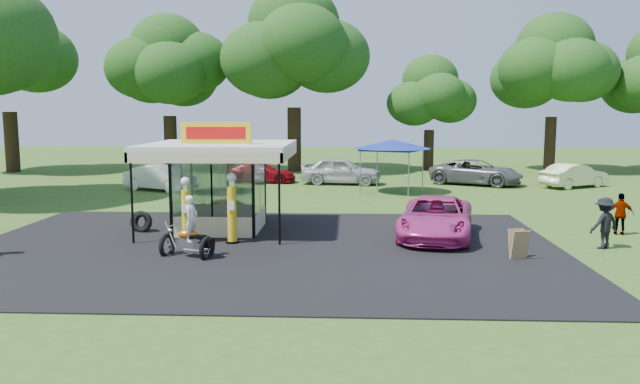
% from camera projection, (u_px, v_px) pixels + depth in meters
% --- Properties ---
extents(ground, '(120.00, 120.00, 0.00)m').
position_uv_depth(ground, '(253.00, 263.00, 19.00)').
color(ground, '#30551A').
rests_on(ground, ground).
extents(asphalt_apron, '(20.00, 14.00, 0.04)m').
position_uv_depth(asphalt_apron, '(262.00, 248.00, 20.98)').
color(asphalt_apron, black).
rests_on(asphalt_apron, ground).
extents(gas_station_kiosk, '(5.40, 5.40, 4.18)m').
position_uv_depth(gas_station_kiosk, '(220.00, 185.00, 23.81)').
color(gas_station_kiosk, white).
rests_on(gas_station_kiosk, ground).
extents(gas_pump_left, '(0.44, 0.44, 2.36)m').
position_uv_depth(gas_pump_left, '(186.00, 212.00, 21.38)').
color(gas_pump_left, black).
rests_on(gas_pump_left, ground).
extents(gas_pump_right, '(0.47, 0.47, 2.50)m').
position_uv_depth(gas_pump_right, '(232.00, 210.00, 21.51)').
color(gas_pump_right, black).
rests_on(gas_pump_right, ground).
extents(motorcycle, '(1.82, 1.27, 2.07)m').
position_uv_depth(motorcycle, '(190.00, 233.00, 19.53)').
color(motorcycle, black).
rests_on(motorcycle, ground).
extents(spare_tires, '(1.01, 0.70, 0.84)m').
position_uv_depth(spare_tires, '(141.00, 222.00, 23.67)').
color(spare_tires, black).
rests_on(spare_tires, ground).
extents(a_frame_sign, '(0.57, 0.57, 0.95)m').
position_uv_depth(a_frame_sign, '(519.00, 245.00, 19.31)').
color(a_frame_sign, '#593819').
rests_on(a_frame_sign, ground).
extents(kiosk_car, '(2.82, 1.13, 0.96)m').
position_uv_depth(kiosk_car, '(232.00, 209.00, 26.16)').
color(kiosk_car, gold).
rests_on(kiosk_car, ground).
extents(pink_sedan, '(3.49, 5.78, 1.50)m').
position_uv_depth(pink_sedan, '(436.00, 218.00, 22.54)').
color(pink_sedan, '#CE388E').
rests_on(pink_sedan, ground).
extents(spectator_east_a, '(1.29, 1.08, 1.73)m').
position_uv_depth(spectator_east_a, '(604.00, 223.00, 20.85)').
color(spectator_east_a, black).
rests_on(spectator_east_a, ground).
extents(spectator_east_b, '(0.98, 0.58, 1.56)m').
position_uv_depth(spectator_east_b, '(621.00, 214.00, 23.16)').
color(spectator_east_b, gray).
rests_on(spectator_east_b, ground).
extents(bg_car_a, '(4.62, 3.21, 1.45)m').
position_uv_depth(bg_car_a, '(160.00, 178.00, 35.87)').
color(bg_car_a, white).
rests_on(bg_car_a, ground).
extents(bg_car_b, '(4.55, 2.19, 1.28)m').
position_uv_depth(bg_car_b, '(261.00, 172.00, 39.87)').
color(bg_car_b, maroon).
rests_on(bg_car_b, ground).
extents(bg_car_c, '(5.18, 2.54, 1.70)m').
position_uv_depth(bg_car_c, '(341.00, 171.00, 38.90)').
color(bg_car_c, '#B3B4B8').
rests_on(bg_car_c, ground).
extents(bg_car_d, '(6.16, 4.83, 1.56)m').
position_uv_depth(bg_car_d, '(476.00, 172.00, 38.68)').
color(bg_car_d, '#5D5C5F').
rests_on(bg_car_d, ground).
extents(bg_car_e, '(4.51, 3.52, 1.43)m').
position_uv_depth(bg_car_e, '(574.00, 176.00, 37.30)').
color(bg_car_e, beige).
rests_on(bg_car_e, ground).
extents(tent_west, '(3.96, 3.96, 2.77)m').
position_uv_depth(tent_west, '(200.00, 148.00, 34.73)').
color(tent_west, gray).
rests_on(tent_west, ground).
extents(tent_east, '(4.26, 4.26, 2.98)m').
position_uv_depth(tent_east, '(392.00, 145.00, 34.74)').
color(tent_east, gray).
rests_on(tent_east, ground).
extents(oak_far_a, '(10.57, 10.57, 12.52)m').
position_uv_depth(oak_far_a, '(7.00, 64.00, 45.66)').
color(oak_far_a, black).
rests_on(oak_far_a, ground).
extents(oak_far_b, '(9.65, 9.65, 11.51)m').
position_uv_depth(oak_far_b, '(168.00, 73.00, 47.16)').
color(oak_far_b, black).
rests_on(oak_far_b, ground).
extents(oak_far_c, '(11.51, 11.51, 13.57)m').
position_uv_depth(oak_far_c, '(294.00, 55.00, 46.09)').
color(oak_far_c, black).
rests_on(oak_far_c, ground).
extents(oak_far_d, '(7.19, 7.19, 8.56)m').
position_uv_depth(oak_far_d, '(430.00, 99.00, 47.43)').
color(oak_far_d, black).
rests_on(oak_far_d, ground).
extents(oak_far_e, '(9.58, 9.58, 11.40)m').
position_uv_depth(oak_far_e, '(553.00, 73.00, 45.93)').
color(oak_far_e, black).
rests_on(oak_far_e, ground).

